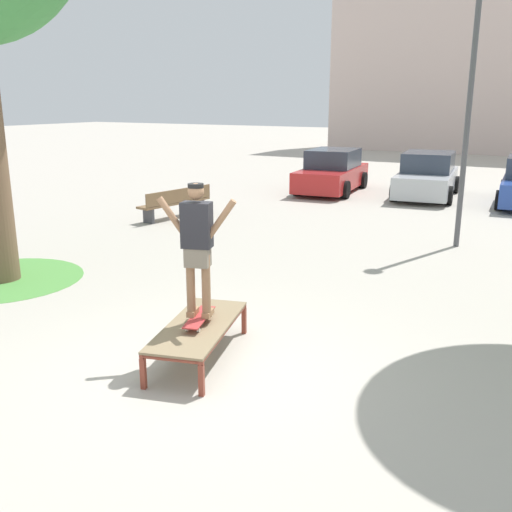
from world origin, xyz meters
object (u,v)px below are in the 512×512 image
(car_silver, at_px, (427,177))
(light_post, at_px, (473,69))
(car_red, at_px, (332,172))
(skate_box, at_px, (199,328))
(skater, at_px, (197,241))
(park_bench, at_px, (176,202))
(skateboard, at_px, (199,318))

(car_silver, height_order, light_post, light_post)
(car_red, bearing_deg, skate_box, -74.97)
(skater, height_order, car_silver, skater)
(car_silver, relative_size, park_bench, 1.79)
(park_bench, bearing_deg, car_silver, 53.36)
(car_silver, xyz_separation_m, park_bench, (-5.25, -7.06, -0.24))
(skate_box, relative_size, car_silver, 0.47)
(skate_box, height_order, skater, skater)
(skater, relative_size, car_silver, 0.39)
(car_red, xyz_separation_m, car_silver, (3.25, 0.45, 0.00))
(skate_box, xyz_separation_m, car_silver, (-0.45, 14.24, 0.28))
(car_red, xyz_separation_m, park_bench, (-2.00, -6.61, -0.24))
(skateboard, height_order, car_silver, car_silver)
(skate_box, xyz_separation_m, car_red, (-3.71, 13.80, 0.28))
(park_bench, bearing_deg, skateboard, -51.45)
(skater, xyz_separation_m, car_red, (-3.69, 13.76, -0.84))
(park_bench, bearing_deg, car_red, 73.18)
(skate_box, height_order, park_bench, park_bench)
(park_bench, bearing_deg, light_post, 3.58)
(car_red, relative_size, park_bench, 1.78)
(light_post, bearing_deg, skater, -103.15)
(light_post, bearing_deg, car_red, 131.69)
(car_red, height_order, light_post, light_post)
(car_silver, relative_size, light_post, 0.75)
(skater, relative_size, park_bench, 0.69)
(car_red, height_order, park_bench, car_red)
(skate_box, bearing_deg, car_silver, 91.83)
(car_silver, xyz_separation_m, light_post, (2.22, -6.59, 3.13))
(skate_box, relative_size, skateboard, 2.47)
(skateboard, distance_m, park_bench, 9.14)
(skater, height_order, park_bench, skater)
(skateboard, relative_size, light_post, 0.14)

